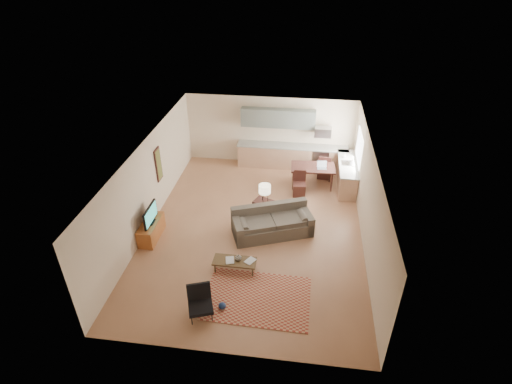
# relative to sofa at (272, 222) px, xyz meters

# --- Properties ---
(room) EXTENTS (9.00, 9.00, 9.00)m
(room) POSITION_rel_sofa_xyz_m (-0.56, 0.18, 0.92)
(room) COLOR #A06A4A
(room) RESTS_ON ground
(kitchen_counter_back) EXTENTS (4.26, 0.64, 0.92)m
(kitchen_counter_back) POSITION_rel_sofa_xyz_m (0.34, 4.36, 0.03)
(kitchen_counter_back) COLOR tan
(kitchen_counter_back) RESTS_ON ground
(kitchen_counter_right) EXTENTS (0.64, 2.26, 0.92)m
(kitchen_counter_right) POSITION_rel_sofa_xyz_m (2.37, 3.18, 0.03)
(kitchen_counter_right) COLOR tan
(kitchen_counter_right) RESTS_ON ground
(kitchen_range) EXTENTS (0.62, 0.62, 0.90)m
(kitchen_range) POSITION_rel_sofa_xyz_m (1.44, 4.36, 0.02)
(kitchen_range) COLOR #A5A8AD
(kitchen_range) RESTS_ON ground
(kitchen_microwave) EXTENTS (0.62, 0.40, 0.35)m
(kitchen_microwave) POSITION_rel_sofa_xyz_m (1.44, 4.38, 1.12)
(kitchen_microwave) COLOR #A5A8AD
(kitchen_microwave) RESTS_ON room
(upper_cabinets) EXTENTS (2.80, 0.34, 0.70)m
(upper_cabinets) POSITION_rel_sofa_xyz_m (-0.26, 4.51, 1.52)
(upper_cabinets) COLOR slate
(upper_cabinets) RESTS_ON room
(window_right) EXTENTS (0.02, 1.40, 1.05)m
(window_right) POSITION_rel_sofa_xyz_m (2.67, 3.18, 1.12)
(window_right) COLOR white
(window_right) RESTS_ON room
(wall_art_left) EXTENTS (0.06, 0.42, 1.10)m
(wall_art_left) POSITION_rel_sofa_xyz_m (-3.77, 1.08, 1.12)
(wall_art_left) COLOR olive
(wall_art_left) RESTS_ON room
(triptych) EXTENTS (1.70, 0.04, 0.50)m
(triptych) POSITION_rel_sofa_xyz_m (-0.66, 4.65, 1.32)
(triptych) COLOR #F4EBBE
(triptych) RESTS_ON room
(rug) EXTENTS (2.64, 1.86, 0.02)m
(rug) POSITION_rel_sofa_xyz_m (-0.11, -2.66, -0.42)
(rug) COLOR maroon
(rug) RESTS_ON floor
(sofa) EXTENTS (2.68, 1.89, 0.86)m
(sofa) POSITION_rel_sofa_xyz_m (0.00, 0.00, 0.00)
(sofa) COLOR #554D43
(sofa) RESTS_ON floor
(coffee_table) EXTENTS (1.17, 0.47, 0.35)m
(coffee_table) POSITION_rel_sofa_xyz_m (-0.84, -1.75, -0.25)
(coffee_table) COLOR #433019
(coffee_table) RESTS_ON floor
(book_a) EXTENTS (0.35, 0.39, 0.03)m
(book_a) POSITION_rel_sofa_xyz_m (-1.07, -1.79, -0.07)
(book_a) COLOR maroon
(book_a) RESTS_ON coffee_table
(book_b) EXTENTS (0.47, 0.48, 0.02)m
(book_b) POSITION_rel_sofa_xyz_m (-0.52, -1.65, -0.07)
(book_b) COLOR navy
(book_b) RESTS_ON coffee_table
(vase) EXTENTS (0.20, 0.20, 0.18)m
(vase) POSITION_rel_sofa_xyz_m (-0.75, -1.70, 0.01)
(vase) COLOR black
(vase) RESTS_ON coffee_table
(armchair) EXTENTS (0.84, 0.84, 0.75)m
(armchair) POSITION_rel_sofa_xyz_m (-1.36, -3.36, -0.05)
(armchair) COLOR black
(armchair) RESTS_ON floor
(tv_credenza) EXTENTS (0.46, 1.19, 0.55)m
(tv_credenza) POSITION_rel_sofa_xyz_m (-3.56, -0.65, -0.15)
(tv_credenza) COLOR #984D21
(tv_credenza) RESTS_ON floor
(tv) EXTENTS (0.09, 0.92, 0.55)m
(tv) POSITION_rel_sofa_xyz_m (-3.52, -0.65, 0.40)
(tv) COLOR black
(tv) RESTS_ON tv_credenza
(console_table) EXTENTS (0.77, 0.65, 0.76)m
(console_table) POSITION_rel_sofa_xyz_m (-0.31, 0.59, -0.05)
(console_table) COLOR #371B17
(console_table) RESTS_ON floor
(table_lamp) EXTENTS (0.51, 0.51, 0.61)m
(table_lamp) POSITION_rel_sofa_xyz_m (-0.31, 0.59, 0.63)
(table_lamp) COLOR beige
(table_lamp) RESTS_ON console_table
(dining_table) EXTENTS (1.59, 0.96, 0.79)m
(dining_table) POSITION_rel_sofa_xyz_m (1.15, 3.01, -0.04)
(dining_table) COLOR #371B17
(dining_table) RESTS_ON floor
(dining_chair_near) EXTENTS (0.45, 0.47, 0.89)m
(dining_chair_near) POSITION_rel_sofa_xyz_m (0.72, 2.32, 0.02)
(dining_chair_near) COLOR #371B17
(dining_chair_near) RESTS_ON floor
(dining_chair_far) EXTENTS (0.49, 0.51, 0.95)m
(dining_chair_far) POSITION_rel_sofa_xyz_m (1.58, 3.71, 0.05)
(dining_chair_far) COLOR #371B17
(dining_chair_far) RESTS_ON floor
(laptop) EXTENTS (0.35, 0.28, 0.25)m
(laptop) POSITION_rel_sofa_xyz_m (1.46, 2.91, 0.48)
(laptop) COLOR #A5A8AD
(laptop) RESTS_ON dining_table
(soap_bottle) EXTENTS (0.09, 0.10, 0.19)m
(soap_bottle) POSITION_rel_sofa_xyz_m (2.27, 3.61, 0.59)
(soap_bottle) COLOR #F4EBBE
(soap_bottle) RESTS_ON kitchen_counter_right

